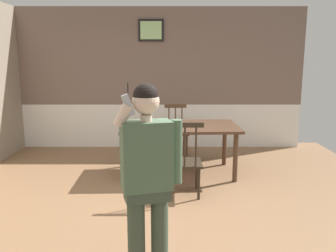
% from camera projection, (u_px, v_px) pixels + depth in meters
% --- Properties ---
extents(ground_plane, '(6.71, 6.71, 0.00)m').
position_uv_depth(ground_plane, '(153.00, 209.00, 4.12)').
color(ground_plane, '#846042').
extents(room_back_partition, '(5.63, 0.17, 2.75)m').
position_uv_depth(room_back_partition, '(159.00, 81.00, 6.87)').
color(room_back_partition, '#756056').
rests_on(room_back_partition, ground_plane).
extents(dining_table, '(1.79, 1.08, 0.76)m').
position_uv_depth(dining_table, '(179.00, 131.00, 5.31)').
color(dining_table, '#4C3323').
rests_on(dining_table, ground_plane).
extents(chair_near_window, '(0.44, 0.44, 0.95)m').
position_uv_depth(chair_near_window, '(175.00, 132.00, 6.23)').
color(chair_near_window, '#513823').
rests_on(chair_near_window, ground_plane).
extents(chair_by_doorway, '(0.46, 0.46, 1.00)m').
position_uv_depth(chair_by_doorway, '(183.00, 161.00, 4.46)').
color(chair_by_doorway, '#2D2319').
rests_on(chair_by_doorway, ground_plane).
extents(person_figure, '(0.52, 0.31, 1.59)m').
position_uv_depth(person_figure, '(147.00, 172.00, 2.68)').
color(person_figure, '#3A493A').
rests_on(person_figure, ground_plane).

